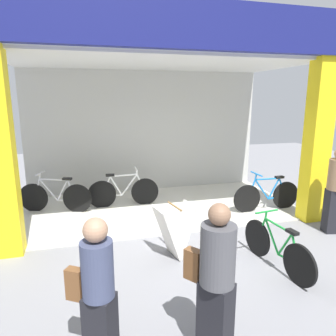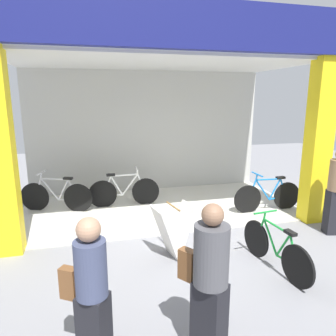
{
  "view_description": "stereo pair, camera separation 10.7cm",
  "coord_description": "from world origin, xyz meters",
  "px_view_note": "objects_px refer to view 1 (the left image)",
  "views": [
    {
      "loc": [
        -1.64,
        -5.38,
        2.59
      ],
      "look_at": [
        0.0,
        0.8,
        1.15
      ],
      "focal_mm": 33.15,
      "sensor_mm": 36.0,
      "label": 1
    },
    {
      "loc": [
        -1.54,
        -5.4,
        2.59
      ],
      "look_at": [
        0.0,
        0.8,
        1.15
      ],
      "focal_mm": 33.15,
      "sensor_mm": 36.0,
      "label": 2
    }
  ],
  "objects_px": {
    "bicycle_parked_0": "(277,248)",
    "pedestrian_1": "(216,282)",
    "bicycle_inside_1": "(267,195)",
    "pedestrian_0": "(98,294)",
    "bicycle_inside_0": "(56,197)",
    "bicycle_inside_2": "(124,192)",
    "sandwich_board_sign": "(175,231)"
  },
  "relations": [
    {
      "from": "bicycle_inside_0",
      "to": "bicycle_inside_2",
      "type": "distance_m",
      "value": 1.57
    },
    {
      "from": "bicycle_inside_2",
      "to": "pedestrian_0",
      "type": "height_order",
      "value": "pedestrian_0"
    },
    {
      "from": "bicycle_inside_2",
      "to": "pedestrian_0",
      "type": "xyz_separation_m",
      "value": [
        -0.78,
        -4.6,
        0.42
      ]
    },
    {
      "from": "bicycle_parked_0",
      "to": "pedestrian_1",
      "type": "distance_m",
      "value": 2.14
    },
    {
      "from": "bicycle_inside_1",
      "to": "bicycle_inside_2",
      "type": "bearing_deg",
      "value": 160.11
    },
    {
      "from": "pedestrian_0",
      "to": "sandwich_board_sign",
      "type": "bearing_deg",
      "value": 56.01
    },
    {
      "from": "sandwich_board_sign",
      "to": "bicycle_inside_0",
      "type": "bearing_deg",
      "value": 128.01
    },
    {
      "from": "bicycle_inside_0",
      "to": "pedestrian_0",
      "type": "bearing_deg",
      "value": -80.39
    },
    {
      "from": "bicycle_parked_0",
      "to": "pedestrian_1",
      "type": "height_order",
      "value": "pedestrian_1"
    },
    {
      "from": "bicycle_inside_1",
      "to": "sandwich_board_sign",
      "type": "height_order",
      "value": "bicycle_inside_1"
    },
    {
      "from": "pedestrian_0",
      "to": "bicycle_inside_2",
      "type": "bearing_deg",
      "value": 80.33
    },
    {
      "from": "bicycle_inside_1",
      "to": "sandwich_board_sign",
      "type": "xyz_separation_m",
      "value": [
        -2.68,
        -1.51,
        0.07
      ]
    },
    {
      "from": "bicycle_parked_0",
      "to": "sandwich_board_sign",
      "type": "xyz_separation_m",
      "value": [
        -1.4,
        0.8,
        0.1
      ]
    },
    {
      "from": "bicycle_inside_2",
      "to": "pedestrian_0",
      "type": "distance_m",
      "value": 4.69
    },
    {
      "from": "bicycle_inside_0",
      "to": "bicycle_parked_0",
      "type": "height_order",
      "value": "bicycle_inside_0"
    },
    {
      "from": "bicycle_inside_2",
      "to": "pedestrian_0",
      "type": "bearing_deg",
      "value": -99.67
    },
    {
      "from": "bicycle_inside_0",
      "to": "bicycle_inside_2",
      "type": "height_order",
      "value": "same"
    },
    {
      "from": "sandwich_board_sign",
      "to": "pedestrian_0",
      "type": "xyz_separation_m",
      "value": [
        -1.31,
        -1.94,
        0.35
      ]
    },
    {
      "from": "bicycle_inside_1",
      "to": "bicycle_inside_2",
      "type": "xyz_separation_m",
      "value": [
        -3.21,
        1.16,
        0.01
      ]
    },
    {
      "from": "pedestrian_1",
      "to": "bicycle_parked_0",
      "type": "bearing_deg",
      "value": 39.49
    },
    {
      "from": "pedestrian_0",
      "to": "pedestrian_1",
      "type": "xyz_separation_m",
      "value": [
        1.11,
        -0.18,
        0.06
      ]
    },
    {
      "from": "pedestrian_0",
      "to": "pedestrian_1",
      "type": "bearing_deg",
      "value": -9.35
    },
    {
      "from": "bicycle_inside_1",
      "to": "bicycle_parked_0",
      "type": "height_order",
      "value": "bicycle_inside_1"
    },
    {
      "from": "bicycle_inside_0",
      "to": "bicycle_parked_0",
      "type": "bearing_deg",
      "value": -44.84
    },
    {
      "from": "sandwich_board_sign",
      "to": "pedestrian_0",
      "type": "bearing_deg",
      "value": -123.99
    },
    {
      "from": "pedestrian_0",
      "to": "bicycle_inside_0",
      "type": "bearing_deg",
      "value": 99.61
    },
    {
      "from": "bicycle_inside_2",
      "to": "pedestrian_0",
      "type": "relative_size",
      "value": 1.1
    },
    {
      "from": "bicycle_inside_0",
      "to": "pedestrian_0",
      "type": "xyz_separation_m",
      "value": [
        0.78,
        -4.61,
        0.42
      ]
    },
    {
      "from": "pedestrian_1",
      "to": "sandwich_board_sign",
      "type": "bearing_deg",
      "value": 84.67
    },
    {
      "from": "sandwich_board_sign",
      "to": "pedestrian_1",
      "type": "distance_m",
      "value": 2.17
    },
    {
      "from": "pedestrian_1",
      "to": "bicycle_inside_2",
      "type": "bearing_deg",
      "value": 93.88
    },
    {
      "from": "bicycle_inside_1",
      "to": "pedestrian_0",
      "type": "bearing_deg",
      "value": -139.2
    }
  ]
}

